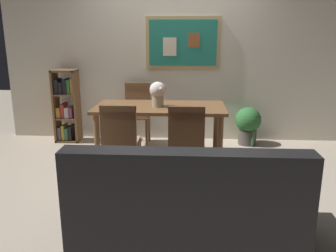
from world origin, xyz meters
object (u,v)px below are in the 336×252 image
dining_chair_near_right (186,138)px  bookshelf (67,107)px  dining_table (160,113)px  flower_vase (158,93)px  leather_couch (186,203)px  dining_chair_far_left (137,108)px  dining_chair_near_left (121,137)px  tv_remote (186,108)px  potted_ivy (248,124)px

dining_chair_near_right → bookshelf: 2.41m
dining_table → flower_vase: 0.28m
leather_couch → dining_chair_far_left: bearing=106.6°
dining_chair_near_left → tv_remote: dining_chair_near_left is taller
dining_chair_near_left → dining_chair_far_left: bearing=91.6°
leather_couch → flower_vase: flower_vase is taller
leather_couch → flower_vase: size_ratio=5.72×
dining_table → dining_chair_far_left: size_ratio=1.82×
dining_chair_far_left → dining_chair_near_left: same height
dining_chair_near_right → bookshelf: bearing=140.0°
leather_couch → dining_chair_near_left: bearing=124.5°
dining_chair_near_left → tv_remote: size_ratio=5.62×
tv_remote → dining_chair_near_right: bearing=-88.8°
dining_chair_near_right → dining_chair_near_left: bearing=179.8°
dining_chair_far_left → bookshelf: size_ratio=0.82×
flower_vase → bookshelf: bearing=150.7°
dining_table → potted_ivy: bearing=31.7°
dining_table → dining_chair_far_left: (-0.41, 0.76, -0.10)m
dining_chair_near_right → flower_vase: size_ratio=2.89×
dining_table → potted_ivy: 1.52m
leather_couch → bookshelf: 3.20m
dining_chair_near_left → potted_ivy: 2.25m
bookshelf → potted_ivy: bearing=-0.2°
dining_chair_near_left → flower_vase: flower_vase is taller
dining_chair_near_left → tv_remote: bearing=41.7°
flower_vase → dining_table: bearing=60.4°
dining_chair_far_left → flower_vase: size_ratio=2.89×
dining_chair_far_left → bookshelf: bookshelf is taller
dining_chair_near_left → flower_vase: 0.88m
dining_table → bookshelf: 1.70m
dining_chair_far_left → tv_remote: bearing=-50.3°
bookshelf → potted_ivy: (2.76, -0.01, -0.23)m
dining_chair_near_right → leather_couch: size_ratio=0.51×
dining_chair_far_left → tv_remote: dining_chair_far_left is taller
dining_chair_near_right → bookshelf: (-1.84, 1.55, 0.01)m
flower_vase → tv_remote: 0.40m
leather_couch → tv_remote: (-0.02, 1.68, 0.43)m
dining_chair_far_left → leather_couch: 2.69m
bookshelf → flower_vase: bookshelf is taller
dining_table → potted_ivy: (1.26, 0.78, -0.33)m
bookshelf → flower_vase: (1.48, -0.83, 0.37)m
dining_chair_far_left → dining_chair_near_left: 1.52m
flower_vase → tv_remote: bearing=-14.5°
potted_ivy → flower_vase: bearing=-147.5°
dining_chair_near_left → leather_couch: bearing=-55.5°
dining_chair_near_right → bookshelf: bookshelf is taller
dining_chair_far_left → bookshelf: bearing=178.5°
dining_chair_far_left → potted_ivy: dining_chair_far_left is taller
dining_table → leather_couch: (0.36, -1.81, -0.33)m
bookshelf → tv_remote: size_ratio=6.83×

